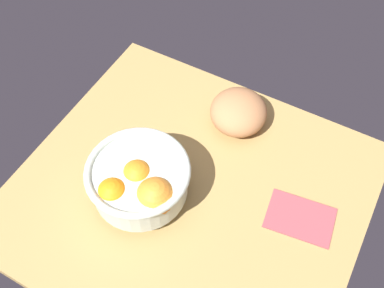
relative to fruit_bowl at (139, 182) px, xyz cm
name	(u,v)px	position (x,y,z in cm)	size (l,w,h in cm)	color
ground_plane	(190,194)	(-8.34, -6.41, -8.14)	(73.83, 67.46, 3.00)	#AA894E
fruit_bowl	(139,182)	(0.00, 0.00, 0.00)	(21.76, 21.76, 11.75)	silver
bread_loaf	(238,112)	(-9.33, -28.61, -2.46)	(14.06, 13.48, 8.36)	#B77A4D
napkin_folded	(300,217)	(-32.04, -11.83, -6.22)	(14.02, 9.67, 0.84)	#AB474E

